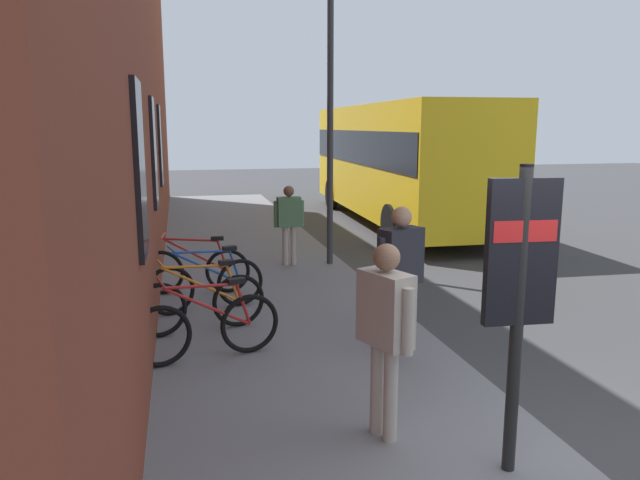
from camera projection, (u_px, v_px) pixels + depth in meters
The scene contains 13 objects.
ground at pixel (421, 285), 10.79m from camera, with size 60.00×60.00×0.00m, color #38383A.
sidewalk_pavement at pixel (254, 265), 12.07m from camera, with size 24.00×3.50×0.12m, color slate.
station_facade at pixel (137, 19), 11.68m from camera, with size 22.00×0.65×9.64m.
bicycle_leaning_wall at pixel (207, 327), 6.95m from camera, with size 0.55×1.74×0.97m.
bicycle_beside_lamp at pixel (200, 303), 7.90m from camera, with size 0.53×1.75×0.97m.
bicycle_far_end at pixel (206, 285), 8.81m from camera, with size 0.58×1.74×0.97m.
bicycle_under_window at pixel (195, 270), 9.71m from camera, with size 0.48×1.77×0.97m.
transit_info_sign at pixel (520, 272), 4.48m from camera, with size 0.12×0.55×2.40m.
city_bus at pixel (397, 157), 17.34m from camera, with size 10.59×2.94×3.35m.
pedestrian_near_bus at pixel (289, 217), 11.60m from camera, with size 0.23×0.59×1.55m.
pedestrian_crossing_street at pixel (400, 266), 6.98m from camera, with size 0.42×0.63×1.77m.
pedestrian_by_facade at pixel (385, 321), 5.10m from camera, with size 0.61×0.41×1.71m.
street_lamp at pixel (330, 96), 11.32m from camera, with size 0.28×0.28×5.46m.
Camera 1 is at (-3.77, 3.13, 2.79)m, focal length 33.93 mm.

